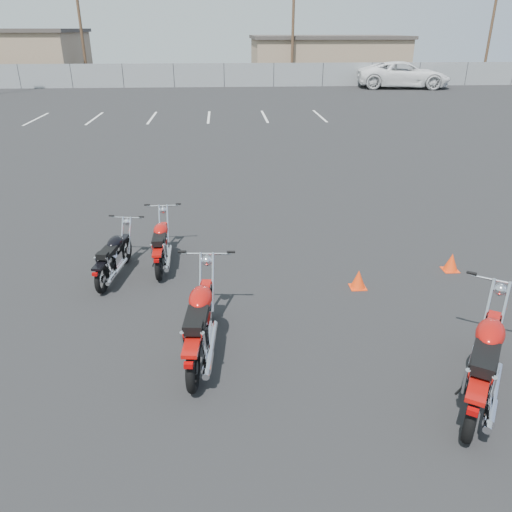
{
  "coord_description": "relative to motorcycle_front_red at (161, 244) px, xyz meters",
  "views": [
    {
      "loc": [
        -0.35,
        -7.42,
        4.33
      ],
      "look_at": [
        0.2,
        0.6,
        0.65
      ],
      "focal_mm": 35.0,
      "sensor_mm": 36.0,
      "label": 1
    }
  ],
  "objects": [
    {
      "name": "training_cone_near",
      "position": [
        5.66,
        -0.65,
        -0.27
      ],
      "size": [
        0.29,
        0.29,
        0.35
      ],
      "color": "#FF3C0D",
      "rests_on": "ground"
    },
    {
      "name": "white_van",
      "position": [
        15.68,
        31.51,
        1.12
      ],
      "size": [
        4.44,
        8.59,
        3.12
      ],
      "primitive_type": "imported",
      "rotation": [
        0.0,
        0.0,
        1.43
      ],
      "color": "white",
      "rests_on": "ground"
    },
    {
      "name": "motorcycle_front_red",
      "position": [
        0.0,
        0.0,
        0.0
      ],
      "size": [
        0.77,
        1.98,
        0.97
      ],
      "color": "black",
      "rests_on": "ground"
    },
    {
      "name": "tan_building_east",
      "position": [
        11.6,
        42.26,
        1.42
      ],
      "size": [
        14.4,
        9.4,
        3.7
      ],
      "color": "#91795D",
      "rests_on": "ground"
    },
    {
      "name": "parking_line_stripes",
      "position": [
        -0.9,
        18.26,
        -0.44
      ],
      "size": [
        15.12,
        4.0,
        0.01
      ],
      "color": "silver",
      "rests_on": "ground"
    },
    {
      "name": "utility_pole_b",
      "position": [
        -10.4,
        38.26,
        4.24
      ],
      "size": [
        1.8,
        0.24,
        9.0
      ],
      "color": "#442E1F",
      "rests_on": "ground"
    },
    {
      "name": "training_cone_extra",
      "position": [
        3.66,
        -1.24,
        -0.27
      ],
      "size": [
        0.29,
        0.29,
        0.35
      ],
      "color": "#FF3C0D",
      "rests_on": "ground"
    },
    {
      "name": "motorcycle_second_black",
      "position": [
        -0.84,
        -0.48,
        -0.02
      ],
      "size": [
        0.73,
        1.86,
        0.92
      ],
      "color": "black",
      "rests_on": "ground"
    },
    {
      "name": "chainlink_fence",
      "position": [
        1.6,
        33.26,
        0.46
      ],
      "size": [
        80.06,
        0.06,
        1.8
      ],
      "color": "slate",
      "rests_on": "ground"
    },
    {
      "name": "utility_pole_c",
      "position": [
        7.6,
        37.26,
        4.24
      ],
      "size": [
        1.8,
        0.24,
        9.0
      ],
      "color": "#442E1F",
      "rests_on": "ground"
    },
    {
      "name": "motorcycle_rear_red",
      "position": [
        4.45,
        -4.26,
        0.1
      ],
      "size": [
        1.72,
        2.27,
        1.19
      ],
      "color": "black",
      "rests_on": "ground"
    },
    {
      "name": "ground",
      "position": [
        1.6,
        -1.74,
        -0.44
      ],
      "size": [
        120.0,
        120.0,
        0.0
      ],
      "primitive_type": "plane",
      "color": "black",
      "rests_on": "ground"
    },
    {
      "name": "motorcycle_third_red",
      "position": [
        0.87,
        -3.08,
        0.08
      ],
      "size": [
        0.9,
        2.34,
        1.14
      ],
      "color": "black",
      "rests_on": "ground"
    },
    {
      "name": "utility_pole_d",
      "position": [
        25.6,
        38.26,
        4.24
      ],
      "size": [
        1.8,
        0.24,
        9.0
      ],
      "color": "#442E1F",
      "rests_on": "ground"
    }
  ]
}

